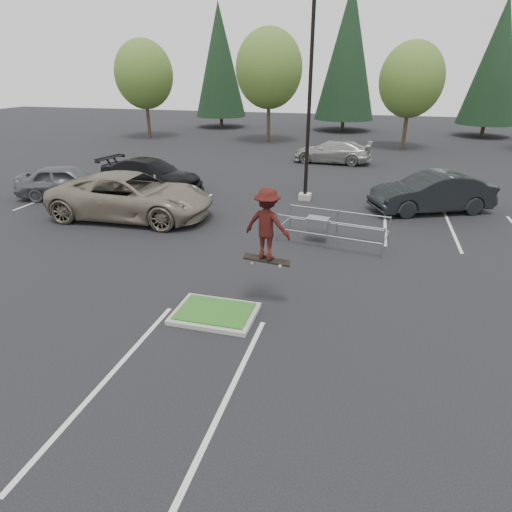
% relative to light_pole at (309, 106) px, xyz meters
% --- Properties ---
extents(ground, '(120.00, 120.00, 0.00)m').
position_rel_light_pole_xyz_m(ground, '(-0.50, -12.00, -4.56)').
color(ground, black).
rests_on(ground, ground).
extents(grass_median, '(2.20, 1.60, 0.16)m').
position_rel_light_pole_xyz_m(grass_median, '(-0.50, -12.00, -4.48)').
color(grass_median, '#A1A096').
rests_on(grass_median, ground).
extents(stall_lines, '(22.62, 17.60, 0.01)m').
position_rel_light_pole_xyz_m(stall_lines, '(-1.85, -5.98, -4.56)').
color(stall_lines, silver).
rests_on(stall_lines, ground).
extents(light_pole, '(0.70, 0.60, 10.12)m').
position_rel_light_pole_xyz_m(light_pole, '(0.00, 0.00, 0.00)').
color(light_pole, '#A1A096').
rests_on(light_pole, ground).
extents(decid_a, '(5.44, 5.44, 8.91)m').
position_rel_light_pole_xyz_m(decid_a, '(-18.51, 18.03, 1.02)').
color(decid_a, '#38281C').
rests_on(decid_a, ground).
extents(decid_b, '(5.89, 5.89, 9.64)m').
position_rel_light_pole_xyz_m(decid_b, '(-6.51, 18.53, 1.48)').
color(decid_b, '#38281C').
rests_on(decid_b, ground).
extents(decid_c, '(5.12, 5.12, 8.38)m').
position_rel_light_pole_xyz_m(decid_c, '(5.49, 17.83, 0.69)').
color(decid_c, '#38281C').
rests_on(decid_c, ground).
extents(conif_a, '(5.72, 5.72, 13.00)m').
position_rel_light_pole_xyz_m(conif_a, '(-14.50, 28.00, 2.54)').
color(conif_a, '#38281C').
rests_on(conif_a, ground).
extents(conif_b, '(6.38, 6.38, 14.50)m').
position_rel_light_pole_xyz_m(conif_b, '(-0.50, 28.50, 3.29)').
color(conif_b, '#38281C').
rests_on(conif_b, ground).
extents(conif_c, '(5.50, 5.50, 12.50)m').
position_rel_light_pole_xyz_m(conif_c, '(13.50, 27.50, 2.29)').
color(conif_c, '#38281C').
rests_on(conif_c, ground).
extents(cart_corral, '(4.21, 2.06, 1.14)m').
position_rel_light_pole_xyz_m(cart_corral, '(1.55, -5.74, -3.84)').
color(cart_corral, '#92959A').
rests_on(cart_corral, ground).
extents(skateboarder, '(1.38, 0.95, 2.12)m').
position_rel_light_pole_xyz_m(skateboarder, '(0.70, -11.00, -2.17)').
color(skateboarder, black).
rests_on(skateboarder, ground).
extents(car_l_tan, '(7.31, 3.64, 1.99)m').
position_rel_light_pole_xyz_m(car_l_tan, '(-7.00, -5.00, -3.56)').
color(car_l_tan, gray).
rests_on(car_l_tan, ground).
extents(car_l_black, '(6.27, 3.34, 1.73)m').
position_rel_light_pole_xyz_m(car_l_black, '(-8.50, -0.50, -3.69)').
color(car_l_black, black).
rests_on(car_l_black, ground).
extents(car_l_grey, '(5.36, 3.48, 1.70)m').
position_rel_light_pole_xyz_m(car_l_grey, '(-12.00, -2.90, -3.71)').
color(car_l_grey, '#54585D').
rests_on(car_l_grey, ground).
extents(car_r_charc, '(5.82, 4.02, 1.82)m').
position_rel_light_pole_xyz_m(car_r_charc, '(6.00, -0.50, -3.65)').
color(car_r_charc, black).
rests_on(car_r_charc, ground).
extents(car_far_silver, '(5.58, 2.52, 1.59)m').
position_rel_light_pole_xyz_m(car_far_silver, '(0.31, 10.00, -3.77)').
color(car_far_silver, '#A4A59F').
rests_on(car_far_silver, ground).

